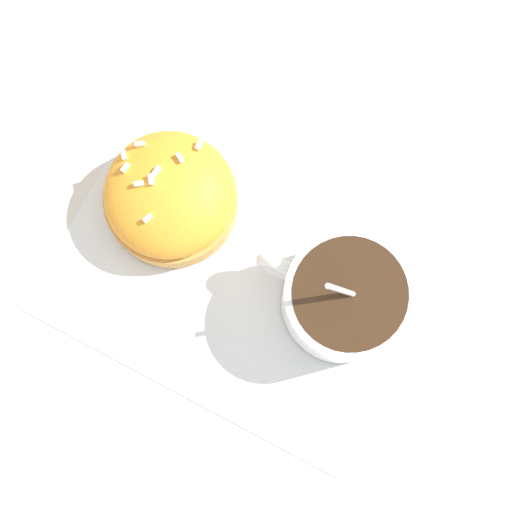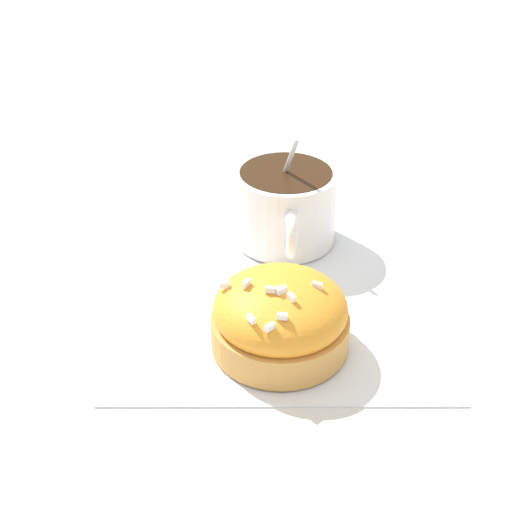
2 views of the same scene
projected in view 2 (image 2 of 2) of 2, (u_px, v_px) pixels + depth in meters
The scene contains 4 objects.
ground_plane at pixel (277, 290), 0.58m from camera, with size 3.00×3.00×0.00m, color silver.
paper_napkin at pixel (277, 288), 0.58m from camera, with size 0.27×0.25×0.00m.
coffee_cup at pixel (285, 203), 0.62m from camera, with size 0.11×0.09×0.10m.
frosted_pastry at pixel (276, 317), 0.50m from camera, with size 0.10×0.10×0.06m.
Camera 2 is at (-0.47, 0.02, 0.34)m, focal length 50.00 mm.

